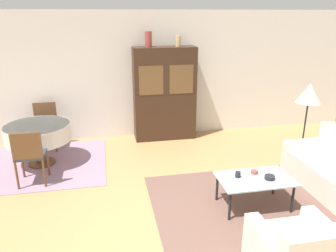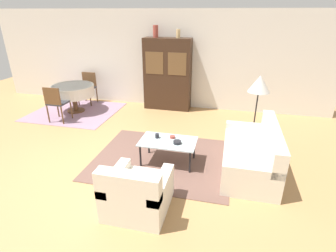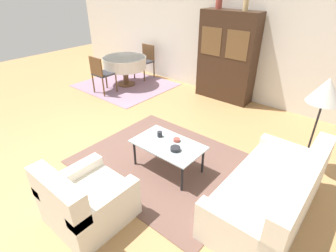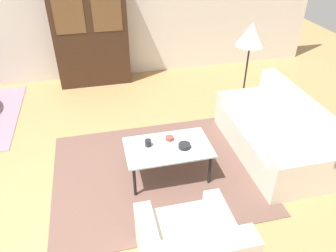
% 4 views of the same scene
% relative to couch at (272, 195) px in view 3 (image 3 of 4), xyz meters
% --- Properties ---
extents(ground_plane, '(14.00, 14.00, 0.00)m').
position_rel_couch_xyz_m(ground_plane, '(-2.75, -0.53, -0.29)').
color(ground_plane, tan).
extents(wall_back, '(10.00, 0.06, 2.70)m').
position_rel_couch_xyz_m(wall_back, '(-2.75, 3.10, 1.06)').
color(wall_back, silver).
rests_on(wall_back, ground_plane).
extents(area_rug, '(2.58, 2.12, 0.01)m').
position_rel_couch_xyz_m(area_rug, '(-1.64, -0.05, -0.29)').
color(area_rug, brown).
rests_on(area_rug, ground_plane).
extents(dining_rug, '(2.29, 2.05, 0.01)m').
position_rel_couch_xyz_m(dining_rug, '(-4.71, 1.89, -0.29)').
color(dining_rug, gray).
rests_on(dining_rug, ground_plane).
extents(couch, '(0.89, 1.82, 0.83)m').
position_rel_couch_xyz_m(couch, '(0.00, 0.00, 0.00)').
color(couch, silver).
rests_on(couch, ground_plane).
extents(armchair, '(0.85, 0.87, 0.80)m').
position_rel_couch_xyz_m(armchair, '(-1.63, -1.50, 0.00)').
color(armchair, silver).
rests_on(armchair, ground_plane).
extents(coffee_table, '(1.03, 0.63, 0.44)m').
position_rel_couch_xyz_m(coffee_table, '(-1.51, -0.13, 0.12)').
color(coffee_table, black).
rests_on(coffee_table, area_rug).
extents(display_cabinet, '(1.31, 0.45, 1.98)m').
position_rel_couch_xyz_m(display_cabinet, '(-2.24, 2.83, 0.70)').
color(display_cabinet, '#382316').
rests_on(display_cabinet, ground_plane).
extents(dining_table, '(1.14, 1.14, 0.75)m').
position_rel_couch_xyz_m(dining_table, '(-4.71, 1.92, 0.32)').
color(dining_table, brown).
rests_on(dining_table, dining_rug).
extents(dining_chair_near, '(0.44, 0.44, 0.92)m').
position_rel_couch_xyz_m(dining_chair_near, '(-4.71, 1.14, 0.26)').
color(dining_chair_near, brown).
rests_on(dining_chair_near, dining_rug).
extents(dining_chair_far, '(0.44, 0.44, 0.92)m').
position_rel_couch_xyz_m(dining_chair_far, '(-4.71, 2.71, 0.26)').
color(dining_chair_far, brown).
rests_on(dining_chair_far, dining_rug).
extents(floor_lamp, '(0.45, 0.45, 1.46)m').
position_rel_couch_xyz_m(floor_lamp, '(0.07, 1.19, 0.95)').
color(floor_lamp, black).
rests_on(floor_lamp, ground_plane).
extents(cup, '(0.08, 0.08, 0.08)m').
position_rel_couch_xyz_m(cup, '(-1.74, -0.06, 0.20)').
color(cup, '#232328').
rests_on(cup, coffee_table).
extents(bowl, '(0.14, 0.14, 0.05)m').
position_rel_couch_xyz_m(bowl, '(-1.33, -0.20, 0.19)').
color(bowl, '#232328').
rests_on(bowl, coffee_table).
extents(bowl_small, '(0.10, 0.10, 0.04)m').
position_rel_couch_xyz_m(bowl_small, '(-1.46, 0.00, 0.18)').
color(bowl_small, '#9E4238').
rests_on(bowl_small, coffee_table).
extents(vase_tall, '(0.14, 0.14, 0.31)m').
position_rel_couch_xyz_m(vase_tall, '(-2.57, 2.83, 1.84)').
color(vase_tall, '#9E4238').
rests_on(vase_tall, display_cabinet).
extents(vase_short, '(0.11, 0.11, 0.22)m').
position_rel_couch_xyz_m(vase_short, '(-1.95, 2.83, 1.80)').
color(vase_short, tan).
rests_on(vase_short, display_cabinet).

